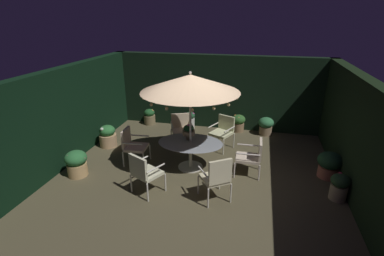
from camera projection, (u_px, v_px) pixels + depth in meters
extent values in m
cube|color=brown|center=(196.00, 175.00, 7.32)|extent=(7.46, 7.28, 0.02)
cube|color=black|center=(218.00, 92.00, 10.00)|extent=(7.46, 0.30, 2.54)
cube|color=black|center=(64.00, 117.00, 7.60)|extent=(0.30, 7.28, 2.54)
cube|color=black|center=(362.00, 142.00, 6.09)|extent=(0.30, 7.28, 2.54)
cylinder|color=silver|center=(190.00, 167.00, 7.65)|extent=(0.65, 0.65, 0.03)
cylinder|color=silver|center=(190.00, 155.00, 7.52)|extent=(0.09, 0.09, 0.70)
ellipsoid|color=gray|center=(190.00, 143.00, 7.39)|extent=(1.68, 1.23, 0.03)
cylinder|color=silver|center=(190.00, 129.00, 7.25)|extent=(0.06, 0.06, 2.20)
cone|color=#D1AD85|center=(190.00, 83.00, 6.82)|extent=(2.41, 2.41, 0.42)
sphere|color=silver|center=(190.00, 73.00, 6.73)|extent=(0.07, 0.07, 0.07)
sphere|color=#F9DB8C|center=(237.00, 98.00, 6.72)|extent=(0.07, 0.07, 0.07)
sphere|color=#F9DB8C|center=(234.00, 93.00, 7.17)|extent=(0.07, 0.07, 0.07)
sphere|color=#F9DB8C|center=(223.00, 89.00, 7.60)|extent=(0.07, 0.07, 0.07)
sphere|color=#F9DB8C|center=(209.00, 86.00, 7.86)|extent=(0.07, 0.07, 0.07)
sphere|color=#F9DB8C|center=(189.00, 85.00, 7.97)|extent=(0.07, 0.07, 0.07)
sphere|color=#F9DB8C|center=(174.00, 86.00, 7.88)|extent=(0.07, 0.07, 0.07)
sphere|color=#F9DB8C|center=(156.00, 89.00, 7.55)|extent=(0.07, 0.07, 0.07)
sphere|color=#F9DB8C|center=(148.00, 93.00, 7.22)|extent=(0.07, 0.07, 0.07)
sphere|color=#F9DB8C|center=(144.00, 98.00, 6.73)|extent=(0.07, 0.07, 0.07)
sphere|color=#F9DB8C|center=(151.00, 105.00, 6.26)|extent=(0.07, 0.07, 0.07)
sphere|color=#F9DB8C|center=(167.00, 109.00, 6.00)|extent=(0.07, 0.07, 0.07)
sphere|color=#F9DB8C|center=(192.00, 110.00, 5.90)|extent=(0.07, 0.07, 0.07)
sphere|color=#F9DB8C|center=(214.00, 108.00, 6.00)|extent=(0.07, 0.07, 0.07)
sphere|color=#F9DB8C|center=(229.00, 105.00, 6.25)|extent=(0.07, 0.07, 0.07)
cylinder|color=#8A6F52|center=(189.00, 137.00, 7.52)|extent=(0.14, 0.14, 0.14)
cylinder|color=#8B6D53|center=(189.00, 132.00, 7.47)|extent=(0.32, 0.32, 0.12)
ellipsoid|color=#154421|center=(189.00, 128.00, 7.42)|extent=(0.27, 0.27, 0.16)
sphere|color=#BE2E86|center=(189.00, 126.00, 7.40)|extent=(0.10, 0.10, 0.10)
cylinder|color=silver|center=(149.00, 174.00, 6.88)|extent=(0.04, 0.04, 0.44)
cylinder|color=silver|center=(165.00, 182.00, 6.55)|extent=(0.04, 0.04, 0.44)
cylinder|color=silver|center=(131.00, 184.00, 6.51)|extent=(0.04, 0.04, 0.44)
cylinder|color=silver|center=(148.00, 193.00, 6.17)|extent=(0.04, 0.04, 0.44)
cube|color=beige|center=(148.00, 173.00, 6.43)|extent=(0.72, 0.71, 0.07)
cube|color=beige|center=(138.00, 167.00, 6.15)|extent=(0.50, 0.30, 0.48)
cylinder|color=silver|center=(139.00, 160.00, 6.52)|extent=(0.27, 0.47, 0.04)
cylinder|color=silver|center=(156.00, 168.00, 6.18)|extent=(0.27, 0.47, 0.04)
cylinder|color=silver|center=(198.00, 185.00, 6.44)|extent=(0.04, 0.04, 0.46)
cylinder|color=silver|center=(220.00, 180.00, 6.62)|extent=(0.04, 0.04, 0.46)
cylinder|color=silver|center=(208.00, 198.00, 5.97)|extent=(0.04, 0.04, 0.46)
cylinder|color=silver|center=(231.00, 193.00, 6.14)|extent=(0.04, 0.04, 0.46)
cube|color=beige|center=(214.00, 179.00, 6.19)|extent=(0.73, 0.73, 0.07)
cube|color=beige|center=(220.00, 172.00, 5.86)|extent=(0.46, 0.33, 0.54)
cylinder|color=silver|center=(203.00, 172.00, 6.03)|extent=(0.32, 0.45, 0.04)
cylinder|color=silver|center=(226.00, 168.00, 6.20)|extent=(0.32, 0.45, 0.04)
cylinder|color=silver|center=(234.00, 170.00, 7.10)|extent=(0.04, 0.04, 0.41)
cylinder|color=silver|center=(236.00, 160.00, 7.59)|extent=(0.04, 0.04, 0.41)
cylinder|color=silver|center=(259.00, 173.00, 6.98)|extent=(0.04, 0.04, 0.41)
cylinder|color=silver|center=(259.00, 163.00, 7.47)|extent=(0.04, 0.04, 0.41)
cube|color=beige|center=(248.00, 158.00, 7.20)|extent=(0.59, 0.54, 0.07)
cube|color=beige|center=(260.00, 150.00, 7.04)|extent=(0.07, 0.52, 0.45)
cylinder|color=silver|center=(248.00, 154.00, 6.87)|extent=(0.57, 0.04, 0.04)
cylinder|color=silver|center=(249.00, 145.00, 7.36)|extent=(0.57, 0.04, 0.04)
cylinder|color=beige|center=(223.00, 147.00, 8.27)|extent=(0.04, 0.04, 0.46)
cylinder|color=beige|center=(207.00, 142.00, 8.59)|extent=(0.04, 0.04, 0.46)
cylinder|color=beige|center=(234.00, 141.00, 8.70)|extent=(0.04, 0.04, 0.46)
cylinder|color=beige|center=(218.00, 136.00, 9.02)|extent=(0.04, 0.04, 0.46)
cube|color=beige|center=(221.00, 133.00, 8.55)|extent=(0.74, 0.75, 0.07)
cube|color=beige|center=(226.00, 123.00, 8.66)|extent=(0.51, 0.28, 0.44)
cylinder|color=beige|center=(229.00, 129.00, 8.32)|extent=(0.27, 0.53, 0.04)
cylinder|color=beige|center=(213.00, 125.00, 8.64)|extent=(0.27, 0.53, 0.04)
cylinder|color=silver|center=(193.00, 141.00, 8.72)|extent=(0.04, 0.04, 0.41)
cylinder|color=silver|center=(174.00, 143.00, 8.61)|extent=(0.04, 0.04, 0.41)
cylinder|color=silver|center=(189.00, 134.00, 9.23)|extent=(0.04, 0.04, 0.41)
cylinder|color=silver|center=(171.00, 136.00, 9.12)|extent=(0.04, 0.04, 0.41)
cube|color=beige|center=(182.00, 131.00, 8.83)|extent=(0.75, 0.73, 0.07)
cube|color=beige|center=(180.00, 120.00, 8.98)|extent=(0.54, 0.28, 0.45)
cylinder|color=silver|center=(191.00, 123.00, 8.80)|extent=(0.25, 0.50, 0.04)
cylinder|color=silver|center=(172.00, 125.00, 8.69)|extent=(0.25, 0.50, 0.04)
cylinder|color=silver|center=(150.00, 152.00, 8.01)|extent=(0.04, 0.04, 0.43)
cylinder|color=silver|center=(144.00, 161.00, 7.50)|extent=(0.04, 0.04, 0.43)
cylinder|color=silver|center=(131.00, 151.00, 8.10)|extent=(0.04, 0.04, 0.43)
cylinder|color=silver|center=(123.00, 160.00, 7.59)|extent=(0.04, 0.04, 0.43)
cube|color=beige|center=(136.00, 147.00, 7.71)|extent=(0.58, 0.57, 0.07)
cube|color=beige|center=(126.00, 137.00, 7.65)|extent=(0.09, 0.53, 0.48)
cylinder|color=silver|center=(139.00, 135.00, 7.88)|extent=(0.54, 0.07, 0.04)
cylinder|color=silver|center=(132.00, 144.00, 7.37)|extent=(0.54, 0.07, 0.04)
cylinder|color=#AF6049|center=(328.00, 172.00, 7.15)|extent=(0.49, 0.49, 0.29)
ellipsoid|color=#1D4224|center=(330.00, 161.00, 7.04)|extent=(0.59, 0.59, 0.42)
sphere|color=#B42B7F|center=(338.00, 160.00, 6.95)|extent=(0.06, 0.06, 0.06)
sphere|color=#BF367E|center=(324.00, 156.00, 7.21)|extent=(0.10, 0.10, 0.10)
sphere|color=#A4437B|center=(329.00, 163.00, 6.94)|extent=(0.08, 0.08, 0.08)
cylinder|color=olive|center=(150.00, 120.00, 10.61)|extent=(0.41, 0.41, 0.34)
ellipsoid|color=#1F5225|center=(149.00, 113.00, 10.51)|extent=(0.38, 0.38, 0.27)
sphere|color=orange|center=(152.00, 111.00, 10.49)|extent=(0.11, 0.11, 0.11)
sphere|color=orange|center=(152.00, 110.00, 10.58)|extent=(0.07, 0.07, 0.07)
sphere|color=#E38142|center=(147.00, 110.00, 10.60)|extent=(0.07, 0.07, 0.07)
sphere|color=orange|center=(146.00, 113.00, 10.48)|extent=(0.08, 0.08, 0.08)
sphere|color=orange|center=(149.00, 113.00, 10.39)|extent=(0.11, 0.11, 0.11)
cylinder|color=#886F4F|center=(265.00, 130.00, 9.69)|extent=(0.42, 0.42, 0.29)
ellipsoid|color=#2F6E40|center=(266.00, 123.00, 9.58)|extent=(0.50, 0.50, 0.35)
sphere|color=orange|center=(270.00, 122.00, 9.56)|extent=(0.10, 0.10, 0.10)
sphere|color=orange|center=(265.00, 119.00, 9.75)|extent=(0.10, 0.10, 0.10)
sphere|color=#DE8A43|center=(263.00, 120.00, 9.58)|extent=(0.09, 0.09, 0.09)
sphere|color=orange|center=(266.00, 121.00, 9.44)|extent=(0.09, 0.09, 0.09)
cylinder|color=olive|center=(238.00, 127.00, 9.98)|extent=(0.39, 0.39, 0.30)
ellipsoid|color=#2D5C26|center=(239.00, 119.00, 9.88)|extent=(0.46, 0.46, 0.32)
sphere|color=orange|center=(242.00, 119.00, 9.82)|extent=(0.07, 0.07, 0.07)
sphere|color=orange|center=(239.00, 116.00, 9.96)|extent=(0.09, 0.09, 0.09)
sphere|color=orange|center=(235.00, 116.00, 9.92)|extent=(0.09, 0.09, 0.09)
sphere|color=orange|center=(234.00, 120.00, 9.83)|extent=(0.07, 0.07, 0.07)
sphere|color=#E67B43|center=(239.00, 118.00, 9.72)|extent=(0.07, 0.07, 0.07)
cylinder|color=tan|center=(338.00, 192.00, 6.28)|extent=(0.36, 0.36, 0.35)
ellipsoid|color=#274625|center=(341.00, 181.00, 6.17)|extent=(0.40, 0.40, 0.28)
sphere|color=red|center=(346.00, 182.00, 6.13)|extent=(0.09, 0.09, 0.09)
sphere|color=#D62147|center=(340.00, 174.00, 6.27)|extent=(0.09, 0.09, 0.09)
sphere|color=red|center=(336.00, 178.00, 6.26)|extent=(0.09, 0.09, 0.09)
sphere|color=#C42C3F|center=(335.00, 180.00, 6.14)|extent=(0.06, 0.06, 0.06)
sphere|color=#C5343C|center=(345.00, 180.00, 6.06)|extent=(0.07, 0.07, 0.07)
cylinder|color=tan|center=(78.00, 169.00, 7.22)|extent=(0.48, 0.48, 0.33)
ellipsoid|color=#2C6B36|center=(76.00, 158.00, 7.10)|extent=(0.54, 0.54, 0.38)
sphere|color=#D7466C|center=(83.00, 158.00, 7.05)|extent=(0.11, 0.11, 0.11)
sphere|color=#D35E6B|center=(77.00, 153.00, 7.20)|extent=(0.08, 0.08, 0.08)
sphere|color=#D44B7C|center=(68.00, 156.00, 6.97)|extent=(0.09, 0.09, 0.09)
cylinder|color=tan|center=(108.00, 140.00, 8.82)|extent=(0.52, 0.52, 0.38)
ellipsoid|color=#2D6F35|center=(107.00, 131.00, 8.71)|extent=(0.47, 0.47, 0.33)
sphere|color=silver|center=(112.00, 130.00, 8.71)|extent=(0.11, 0.11, 0.11)
sphere|color=silver|center=(106.00, 129.00, 8.83)|extent=(0.10, 0.10, 0.10)
sphere|color=silver|center=(102.00, 129.00, 8.52)|extent=(0.10, 0.10, 0.10)
cylinder|color=beige|center=(190.00, 123.00, 10.22)|extent=(0.33, 0.33, 0.38)
ellipsoid|color=#20482B|center=(190.00, 115.00, 10.11)|extent=(0.36, 0.36, 0.25)
sphere|color=#B93F85|center=(193.00, 114.00, 10.09)|extent=(0.10, 0.10, 0.10)
sphere|color=#AB3274|center=(191.00, 113.00, 10.19)|extent=(0.07, 0.07, 0.07)
sphere|color=#B12981|center=(186.00, 114.00, 10.12)|extent=(0.11, 0.11, 0.11)
sphere|color=#B43576|center=(189.00, 116.00, 10.02)|extent=(0.10, 0.10, 0.10)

